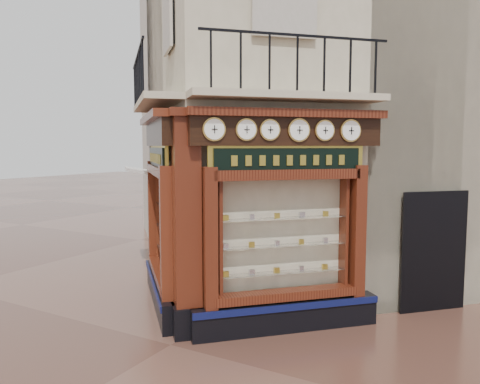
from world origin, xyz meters
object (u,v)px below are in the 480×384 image
Objects in this scene: clock_b at (246,130)px; clock_e at (325,130)px; signboard_left at (158,158)px; clock_d at (299,130)px; clock_c at (270,130)px; signboard_right at (288,160)px; corner_pilaster at (187,227)px; clock_a at (214,129)px; clock_f at (351,131)px; awning at (143,270)px.

clock_b is 1.01× the size of clock_e.
clock_b is 2.57m from signboard_left.
clock_b is 1.43m from clock_e.
clock_c is at bearing 180.00° from clock_d.
signboard_left is at bearing 135.48° from clock_d.
clock_d is at bearing -36.86° from signboard_right.
corner_pilaster is 10.21× the size of clock_a.
clock_f is at bearing -0.00° from clock_b.
clock_b is (0.97, 0.37, 1.67)m from corner_pilaster.
clock_a is at bearing -161.79° from signboard_left.
corner_pilaster is at bearing 169.84° from clock_e.
clock_c is 0.18× the size of signboard_right.
corner_pilaster is at bearing 162.67° from clock_c.
clock_e reaches higher than signboard_left.
awning is 6.25m from signboard_right.
corner_pilaster is 2.20m from clock_c.
clock_f is 0.31× the size of awning.
clock_a is 1.50m from clock_d.
corner_pilaster reaches higher than clock_c.
clock_c is at bearing -142.27° from signboard_left.
clock_b reaches higher than clock_e.
clock_e is at bearing -150.25° from awning.
signboard_left is (-2.05, 1.03, -0.52)m from clock_a.
clock_b is at bearing -180.00° from clock_e.
clock_a reaches higher than awning.
clock_a is 0.19× the size of signboard_right.
clock_c is at bearing 180.00° from clock_f.
clock_a is 0.30× the size of awning.
clock_a is 0.18× the size of signboard_left.
clock_f is 0.19× the size of signboard_right.
clock_a is at bearing -180.00° from clock_c.
clock_f is 0.19× the size of signboard_left.
clock_a is 1.45m from signboard_right.
awning is at bearing 106.06° from clock_b.
clock_f reaches higher than clock_e.
clock_e is 6.84m from awning.
corner_pilaster reaches higher than clock_f.
clock_b reaches higher than awning.
signboard_right is at bearing 170.09° from clock_e.
clock_b is at bearing 180.00° from clock_d.
clock_a is at bearing -175.32° from signboard_right.
clock_b reaches higher than signboard_left.
awning is at bearing 110.33° from clock_c.
clock_b is 1.93m from clock_f.
corner_pilaster reaches higher than signboard_right.
clock_b is 6.38m from awning.
clock_f is at bearing -0.00° from clock_e.
awning is (-3.62, 2.91, -1.95)m from corner_pilaster.
clock_a is 1.98m from clock_e.
signboard_right is at bearing 16.15° from clock_c.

